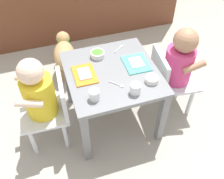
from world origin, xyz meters
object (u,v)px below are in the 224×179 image
food_tray_left (84,74)px  spoon_by_left_tray (118,85)px  seated_child_right (178,63)px  food_tray_right (136,63)px  dog (64,54)px  veggie_bowl_near (98,54)px  dining_table (112,81)px  spoon_by_right_tray (119,48)px  veggie_bowl_far (152,79)px  seated_child_left (41,95)px  water_cup_right (94,95)px  water_cup_left (135,89)px

food_tray_left → spoon_by_left_tray: size_ratio=2.34×
seated_child_right → food_tray_right: seated_child_right is taller
dog → veggie_bowl_near: 0.53m
dining_table → spoon_by_left_tray: bearing=-91.5°
spoon_by_left_tray → spoon_by_right_tray: size_ratio=0.94×
food_tray_left → spoon_by_right_tray: (0.29, 0.19, -0.00)m
veggie_bowl_far → veggie_bowl_near: 0.40m
seated_child_left → food_tray_left: 0.28m
spoon_by_left_tray → dining_table: bearing=88.5°
seated_child_left → water_cup_right: (0.28, -0.15, 0.06)m
seated_child_right → water_cup_right: bearing=-165.3°
seated_child_left → spoon_by_left_tray: bearing=-11.4°
veggie_bowl_far → dog: bearing=118.7°
veggie_bowl_near → spoon_by_right_tray: veggie_bowl_near is taller
seated_child_right → dog: 0.92m
dining_table → seated_child_right: (0.44, -0.02, 0.05)m
spoon_by_left_tray → water_cup_right: bearing=-158.7°
food_tray_left → food_tray_right: size_ratio=1.02×
water_cup_right → food_tray_right: bearing=31.9°
food_tray_left → dog: bearing=94.8°
seated_child_right → spoon_by_left_tray: 0.45m
seated_child_left → food_tray_left: bearing=11.3°
seated_child_left → veggie_bowl_near: 0.44m
seated_child_right → water_cup_right: size_ratio=11.07×
food_tray_left → veggie_bowl_near: (0.12, 0.14, 0.01)m
food_tray_right → water_cup_left: bearing=-113.2°
dog → water_cup_right: 0.82m
seated_child_right → spoon_by_left_tray: seated_child_right is taller
dog → spoon_by_left_tray: (0.21, -0.71, 0.25)m
dog → water_cup_left: bearing=-70.5°
seated_child_left → seated_child_right: size_ratio=1.00×
water_cup_left → dining_table: bearing=108.2°
food_tray_right → veggie_bowl_near: size_ratio=2.05×
seated_child_right → spoon_by_right_tray: bearing=144.2°
spoon_by_right_tray → seated_child_right: bearing=-35.8°
seated_child_left → water_cup_right: size_ratio=11.09×
dining_table → spoon_by_right_tray: (0.12, 0.21, 0.08)m
seated_child_left → food_tray_left: (0.27, 0.05, 0.04)m
water_cup_right → dining_table: bearing=48.8°
seated_child_right → spoon_by_right_tray: 0.39m
veggie_bowl_near → spoon_by_left_tray: (0.04, -0.29, -0.02)m
veggie_bowl_far → spoon_by_right_tray: bearing=101.5°
food_tray_right → veggie_bowl_far: veggie_bowl_far is taller
seated_child_left → spoon_by_right_tray: 0.61m
water_cup_left → water_cup_right: 0.23m
spoon_by_left_tray → seated_child_right: bearing=12.4°
seated_child_left → spoon_by_left_tray: size_ratio=8.35×
seated_child_right → veggie_bowl_near: bearing=158.5°
dog → spoon_by_right_tray: 0.57m
dog → food_tray_left: bearing=-85.2°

